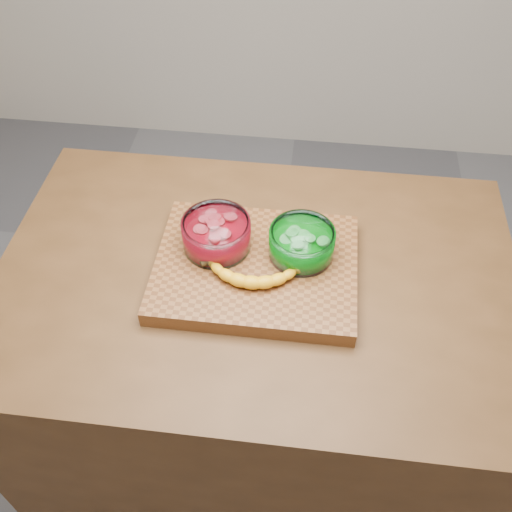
# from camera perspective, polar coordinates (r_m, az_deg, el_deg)

# --- Properties ---
(ground) EXTENTS (3.50, 3.50, 0.00)m
(ground) POSITION_cam_1_polar(r_m,az_deg,el_deg) (2.07, 0.00, -18.14)
(ground) COLOR #5E5E63
(ground) RESTS_ON ground
(counter) EXTENTS (1.20, 0.80, 0.90)m
(counter) POSITION_cam_1_polar(r_m,az_deg,el_deg) (1.67, 0.00, -11.83)
(counter) COLOR #4E3017
(counter) RESTS_ON ground
(cutting_board) EXTENTS (0.45, 0.35, 0.04)m
(cutting_board) POSITION_cam_1_polar(r_m,az_deg,el_deg) (1.29, 0.00, -1.20)
(cutting_board) COLOR brown
(cutting_board) RESTS_ON counter
(bowl_red) EXTENTS (0.16, 0.16, 0.07)m
(bowl_red) POSITION_cam_1_polar(r_m,az_deg,el_deg) (1.29, -3.97, 2.19)
(bowl_red) COLOR white
(bowl_red) RESTS_ON cutting_board
(bowl_green) EXTENTS (0.15, 0.15, 0.07)m
(bowl_green) POSITION_cam_1_polar(r_m,az_deg,el_deg) (1.27, 4.58, 1.29)
(bowl_green) COLOR white
(bowl_green) RESTS_ON cutting_board
(banana) EXTENTS (0.25, 0.11, 0.03)m
(banana) POSITION_cam_1_polar(r_m,az_deg,el_deg) (1.23, -0.34, -1.69)
(banana) COLOR #EAA314
(banana) RESTS_ON cutting_board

